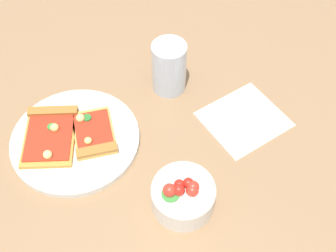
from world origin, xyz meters
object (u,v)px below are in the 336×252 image
object	(u,v)px
pizza_slice_near	(50,132)
pizza_slice_far	(93,135)
soda_glass	(169,69)
plate	(76,140)
salad_bowl	(182,197)
paper_napkin	(244,119)

from	to	relation	value
pizza_slice_near	pizza_slice_far	distance (m)	0.09
pizza_slice_far	soda_glass	xyz separation A→B (m)	(-0.21, 0.02, 0.03)
pizza_slice_far	pizza_slice_near	bearing A→B (deg)	-56.09
pizza_slice_far	soda_glass	distance (m)	0.21
plate	salad_bowl	distance (m)	0.25
pizza_slice_near	paper_napkin	distance (m)	0.39
pizza_slice_near	soda_glass	distance (m)	0.28
plate	paper_napkin	xyz separation A→B (m)	(-0.26, 0.23, -0.01)
plate	salad_bowl	world-z (taller)	salad_bowl
salad_bowl	soda_glass	xyz separation A→B (m)	(-0.21, -0.20, 0.02)
soda_glass	paper_napkin	xyz separation A→B (m)	(-0.02, 0.18, -0.05)
soda_glass	paper_napkin	size ratio (longest dim) A/B	0.75
plate	paper_napkin	world-z (taller)	plate
pizza_slice_near	salad_bowl	world-z (taller)	salad_bowl
plate	pizza_slice_far	bearing A→B (deg)	130.11
paper_napkin	salad_bowl	bearing A→B (deg)	3.93
plate	salad_bowl	size ratio (longest dim) A/B	2.25
plate	pizza_slice_far	world-z (taller)	pizza_slice_far
pizza_slice_far	salad_bowl	xyz separation A→B (m)	(0.01, 0.22, 0.01)
pizza_slice_near	pizza_slice_far	world-z (taller)	same
pizza_slice_near	pizza_slice_far	xyz separation A→B (m)	(-0.05, 0.07, 0.00)
paper_napkin	plate	bearing A→B (deg)	-42.43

